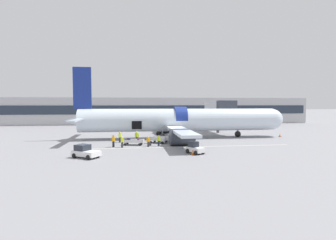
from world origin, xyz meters
TOP-DOWN VIEW (x-y plane):
  - ground_plane at (0.00, 0.00)m, footprint 500.00×500.00m
  - apron_marking_line at (2.05, -5.43)m, footprint 29.21×0.21m
  - terminal_strip at (0.00, 42.79)m, footprint 99.64×11.99m
  - jet_bridge_stub at (11.58, 11.42)m, footprint 3.70×11.80m
  - airplane at (1.27, 4.48)m, footprint 40.03×31.95m
  - baggage_tug_lead at (-12.29, -11.27)m, footprint 3.59×3.18m
  - baggage_tug_mid at (0.91, -10.55)m, footprint 2.29×2.64m
  - baggage_cart_loading at (-6.70, -2.55)m, footprint 4.12×2.34m
  - baggage_cart_queued at (-2.63, -1.07)m, footprint 3.71×2.85m
  - ground_crew_loader_a at (-6.15, 0.10)m, footprint 0.63×0.43m
  - ground_crew_loader_b at (-8.87, 0.34)m, footprint 0.53×0.63m
  - ground_crew_driver at (-8.31, -4.74)m, footprint 0.50×0.54m
  - ground_crew_supervisor at (-4.58, -4.69)m, footprint 0.53×0.36m
  - ground_crew_helper at (-9.57, -4.21)m, footprint 0.57×0.57m
  - ground_crew_marshal at (-3.01, -4.11)m, footprint 0.55×0.47m
  - suitcase_on_tarmac_upright at (-4.37, -3.69)m, footprint 0.60×0.43m
  - safety_cone_nose at (20.94, 3.77)m, footprint 0.48×0.48m
  - safety_cone_engine_left at (0.47, -11.36)m, footprint 0.59×0.59m

SIDE VIEW (x-z plane):
  - ground_plane at x=0.00m, z-range 0.00..0.00m
  - apron_marking_line at x=2.05m, z-range 0.00..0.01m
  - safety_cone_nose at x=20.94m, z-range -0.02..0.58m
  - safety_cone_engine_left at x=0.47m, z-range -0.02..0.60m
  - suitcase_on_tarmac_upright at x=-4.37m, z-range -0.05..0.64m
  - baggage_cart_loading at x=-6.70m, z-range -0.05..0.98m
  - baggage_cart_queued at x=-2.63m, z-range 0.00..1.05m
  - baggage_tug_mid at x=0.91m, z-range -0.13..1.36m
  - baggage_tug_lead at x=-12.29m, z-range -0.09..1.41m
  - ground_crew_supervisor at x=-4.58m, z-range 0.04..1.58m
  - ground_crew_marshal at x=-3.01m, z-range 0.04..1.65m
  - ground_crew_driver at x=-8.31m, z-range 0.04..1.66m
  - ground_crew_helper at x=-9.57m, z-range 0.05..1.83m
  - ground_crew_loader_b at x=-8.87m, z-range 0.05..1.86m
  - ground_crew_loader_a at x=-6.15m, z-range 0.05..1.89m
  - airplane at x=1.27m, z-range -3.06..9.50m
  - terminal_strip at x=0.00m, z-range 0.00..8.15m
  - jet_bridge_stub at x=11.58m, z-range 1.71..8.62m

